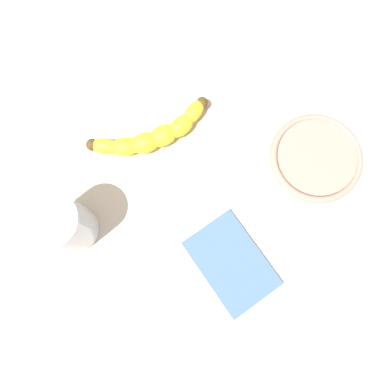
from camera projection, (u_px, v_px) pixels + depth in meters
wooden_tabletop at (145, 173)px, 66.82cm from camera, size 120.00×120.00×3.00cm
banana at (152, 135)px, 64.83cm from camera, size 12.34×21.03×3.69cm
smoothie_glass at (63, 225)px, 57.35cm from camera, size 8.49×8.49×12.23cm
ceramic_bowl at (315, 159)px, 63.49cm from camera, size 15.98×15.98×3.70cm
folded_napkin at (232, 263)px, 61.69cm from camera, size 17.43×13.87×0.60cm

